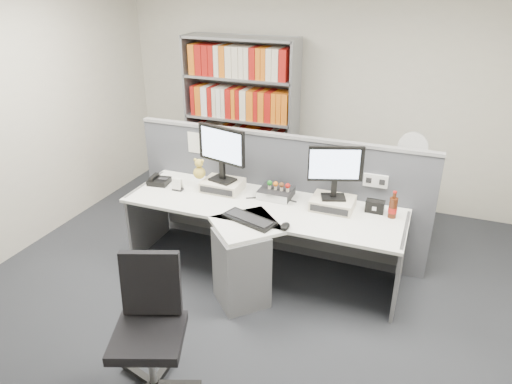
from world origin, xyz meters
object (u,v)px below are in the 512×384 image
at_px(desktop_pc, 276,193).
at_px(desk_phone, 159,181).
at_px(keyboard, 249,219).
at_px(mouse, 285,226).
at_px(desk, 254,241).
at_px(monitor_right, 335,168).
at_px(desk_fan, 412,150).
at_px(office_chair, 150,324).
at_px(cola_bottle, 393,208).
at_px(filing_cabinet, 404,208).
at_px(monitor_left, 222,149).
at_px(desk_calendar, 178,185).
at_px(speaker, 375,206).
at_px(shelving_unit, 241,121).

distance_m(desktop_pc, desk_phone, 1.22).
bearing_deg(desktop_pc, keyboard, -95.90).
bearing_deg(mouse, desk, 158.29).
bearing_deg(desktop_pc, monitor_right, -4.23).
xyz_separation_m(desk_fan, office_chair, (-1.41, -2.77, -0.50)).
bearing_deg(mouse, office_chair, -113.96).
height_order(monitor_right, desk_fan, monitor_right).
bearing_deg(desk_fan, office_chair, -117.04).
relative_size(cola_bottle, filing_cabinet, 0.36).
bearing_deg(filing_cabinet, monitor_left, -148.84).
bearing_deg(desk, keyboard, -88.03).
xyz_separation_m(cola_bottle, office_chair, (-1.36, -1.77, -0.29)).
bearing_deg(cola_bottle, desk_calendar, -174.87).
relative_size(desktop_pc, speaker, 1.86).
height_order(monitor_left, speaker, monitor_left).
relative_size(cola_bottle, shelving_unit, 0.13).
bearing_deg(monitor_right, desk, -148.22).
height_order(desk_calendar, cola_bottle, cola_bottle).
distance_m(monitor_left, desk_calendar, 0.58).
relative_size(desk, filing_cabinet, 3.71).
distance_m(desk, monitor_right, 0.98).
bearing_deg(desk_calendar, filing_cabinet, 29.49).
bearing_deg(desk_calendar, shelving_unit, 90.29).
height_order(cola_bottle, filing_cabinet, cola_bottle).
xyz_separation_m(mouse, cola_bottle, (0.81, 0.53, 0.07)).
bearing_deg(office_chair, desk_phone, 119.64).
xyz_separation_m(desktop_pc, office_chair, (-0.27, -1.79, -0.24)).
xyz_separation_m(monitor_left, mouse, (0.82, -0.52, -0.40)).
height_order(mouse, office_chair, office_chair).
relative_size(desk, monitor_left, 4.77).
xyz_separation_m(desk_calendar, shelving_unit, (-0.01, 1.63, 0.20)).
relative_size(monitor_left, cola_bottle, 2.18).
distance_m(desk_calendar, cola_bottle, 2.05).
height_order(desktop_pc, cola_bottle, cola_bottle).
xyz_separation_m(desk_calendar, desk_fan, (2.09, 1.18, 0.25)).
bearing_deg(desk_fan, mouse, -119.41).
bearing_deg(office_chair, keyboard, 80.18).
distance_m(keyboard, desk_fan, 1.95).
relative_size(desk_calendar, desk_fan, 0.24).
bearing_deg(monitor_right, keyboard, -140.74).
xyz_separation_m(monitor_right, office_chair, (-0.83, -1.75, -0.59)).
bearing_deg(speaker, monitor_left, -177.51).
distance_m(desk, keyboard, 0.30).
bearing_deg(keyboard, desk_phone, 160.84).
xyz_separation_m(monitor_left, shelving_unit, (-0.42, 1.46, -0.17)).
xyz_separation_m(monitor_left, desk_fan, (1.68, 1.02, -0.13)).
xyz_separation_m(cola_bottle, shelving_unit, (-2.04, 1.45, 0.16)).
relative_size(mouse, desk_fan, 0.24).
bearing_deg(desk, monitor_right, 31.78).
height_order(monitor_left, filing_cabinet, monitor_left).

